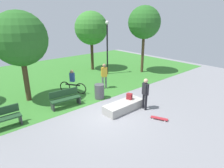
# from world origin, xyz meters

# --- Properties ---
(ground_plane) EXTENTS (28.00, 28.00, 0.00)m
(ground_plane) POSITION_xyz_m (0.00, 0.00, 0.00)
(ground_plane) COLOR gray
(grass_lawn) EXTENTS (26.60, 12.60, 0.01)m
(grass_lawn) POSITION_xyz_m (0.00, 7.70, 0.00)
(grass_lawn) COLOR #387A2D
(grass_lawn) RESTS_ON ground_plane
(concrete_ledge) EXTENTS (2.24, 0.81, 0.43)m
(concrete_ledge) POSITION_xyz_m (1.06, -0.25, 0.22)
(concrete_ledge) COLOR #A8A59E
(concrete_ledge) RESTS_ON ground_plane
(backpack_on_ledge) EXTENTS (0.29, 0.33, 0.32)m
(backpack_on_ledge) POSITION_xyz_m (1.56, -0.15, 0.59)
(backpack_on_ledge) COLOR maroon
(backpack_on_ledge) RESTS_ON concrete_ledge
(skater_performing_trick) EXTENTS (0.28, 0.42, 1.67)m
(skater_performing_trick) POSITION_xyz_m (1.95, -0.88, 0.97)
(skater_performing_trick) COLOR black
(skater_performing_trick) RESTS_ON ground_plane
(skateboard_by_ledge) EXTENTS (0.51, 0.81, 0.08)m
(skateboard_by_ledge) POSITION_xyz_m (1.62, -2.06, 0.06)
(skateboard_by_ledge) COLOR #A5262D
(skateboard_by_ledge) RESTS_ON ground_plane
(park_bench_by_oak) EXTENTS (1.62, 0.53, 0.91)m
(park_bench_by_oak) POSITION_xyz_m (-4.11, 2.00, 0.48)
(park_bench_by_oak) COLOR #1E4223
(park_bench_by_oak) RESTS_ON ground_plane
(park_bench_near_path) EXTENTS (1.64, 0.62, 0.91)m
(park_bench_near_path) POSITION_xyz_m (-0.98, 2.13, 0.48)
(park_bench_near_path) COLOR #1E4223
(park_bench_near_path) RESTS_ON ground_plane
(tree_leaning_ash) EXTENTS (2.81, 2.81, 5.03)m
(tree_leaning_ash) POSITION_xyz_m (4.65, 7.42, 3.61)
(tree_leaning_ash) COLOR #42301E
(tree_leaning_ash) RESTS_ON grass_lawn
(tree_tall_oak) EXTENTS (2.88, 2.88, 4.93)m
(tree_tall_oak) POSITION_xyz_m (-2.16, 4.29, 3.47)
(tree_tall_oak) COLOR #4C3823
(tree_tall_oak) RESTS_ON grass_lawn
(tree_broad_elm) EXTENTS (2.61, 2.61, 5.42)m
(tree_broad_elm) POSITION_xyz_m (7.37, 3.90, 4.09)
(tree_broad_elm) COLOR #4C3823
(tree_broad_elm) RESTS_ON grass_lawn
(lamp_post) EXTENTS (0.28, 0.28, 4.26)m
(lamp_post) POSITION_xyz_m (4.72, 5.40, 2.59)
(lamp_post) COLOR black
(lamp_post) RESTS_ON ground_plane
(trash_bin) EXTENTS (0.56, 0.56, 0.87)m
(trash_bin) POSITION_xyz_m (1.05, 1.76, 0.44)
(trash_bin) COLOR #4C4C51
(trash_bin) RESTS_ON ground_plane
(pedestrian_with_backpack) EXTENTS (0.42, 0.44, 1.69)m
(pedestrian_with_backpack) POSITION_xyz_m (2.33, 2.90, 1.02)
(pedestrian_with_backpack) COLOR slate
(pedestrian_with_backpack) RESTS_ON ground_plane
(cyclist_on_bicycle) EXTENTS (1.02, 1.57, 1.52)m
(cyclist_on_bicycle) POSITION_xyz_m (0.35, 3.59, 0.63)
(cyclist_on_bicycle) COLOR black
(cyclist_on_bicycle) RESTS_ON ground_plane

